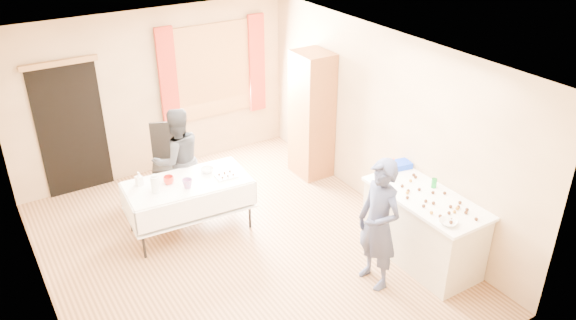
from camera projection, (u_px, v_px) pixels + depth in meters
floor at (240, 253)px, 7.23m from camera, size 4.50×5.50×0.02m
ceiling at (230, 56)px, 6.02m from camera, size 4.50×5.50×0.02m
wall_back at (154, 93)px, 8.70m from camera, size 4.50×0.02×2.60m
wall_front at (391, 299)px, 4.54m from camera, size 4.50×0.02×2.60m
wall_left at (32, 220)px, 5.56m from camera, size 0.02×5.50×2.60m
wall_right at (382, 123)px, 7.68m from camera, size 0.02×5.50×2.60m
window_frame at (213, 71)px, 9.04m from camera, size 1.32×0.06×1.52m
window_pane at (213, 71)px, 9.03m from camera, size 1.20×0.02×1.40m
curtain_left at (168, 80)px, 8.64m from camera, size 0.28×0.06×1.65m
curtain_right at (257, 63)px, 9.37m from camera, size 0.28×0.06×1.65m
doorway at (72, 130)px, 8.20m from camera, size 0.95×0.04×2.00m
door_lintel at (59, 63)px, 7.71m from camera, size 1.05×0.06×0.08m
cabinet at (312, 115)px, 8.69m from camera, size 0.50×0.60×2.00m
counter at (423, 228)px, 6.93m from camera, size 0.74×1.56×0.91m
party_table at (189, 201)px, 7.50m from camera, size 1.68×0.94×0.75m
chair at (169, 173)px, 8.43m from camera, size 0.58×0.58×1.09m
girl at (379, 225)px, 6.36m from camera, size 0.62×0.43×1.62m
woman at (178, 160)px, 7.87m from camera, size 0.75×0.59×1.53m
soda_can at (434, 183)px, 6.87m from camera, size 0.08×0.08×0.12m
mixing_bowl at (448, 222)px, 6.18m from camera, size 0.34×0.34×0.05m
foam_block at (389, 175)px, 7.11m from camera, size 0.16×0.11×0.08m
blue_basket at (399, 165)px, 7.34m from camera, size 0.33×0.26×0.08m
pitcher at (155, 184)px, 7.06m from camera, size 0.13×0.13×0.22m
cup_red at (169, 180)px, 7.28m from camera, size 0.22×0.22×0.11m
cup_rainbow at (187, 184)px, 7.18m from camera, size 0.15×0.15×0.12m
small_bowl at (207, 170)px, 7.57m from camera, size 0.19×0.19×0.06m
pastry_tray at (226, 176)px, 7.46m from camera, size 0.29×0.22×0.02m
bottle at (139, 179)px, 7.24m from camera, size 0.11×0.11×0.18m
cake_balls at (436, 201)px, 6.58m from camera, size 0.49×1.16×0.04m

